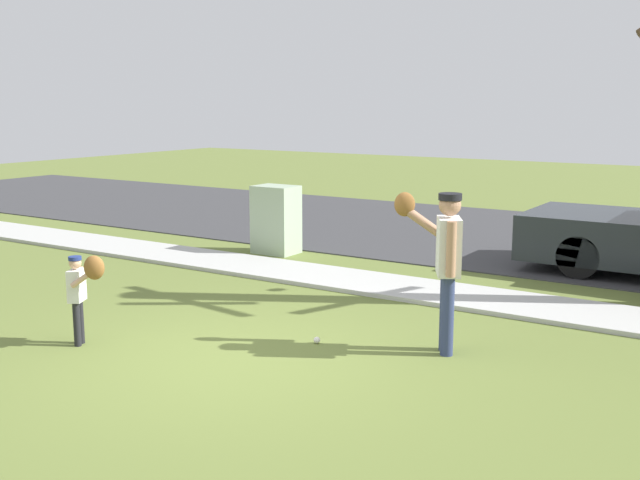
{
  "coord_description": "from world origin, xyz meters",
  "views": [
    {
      "loc": [
        4.8,
        -5.87,
        2.62
      ],
      "look_at": [
        -0.02,
        1.64,
        1.0
      ],
      "focal_mm": 43.22,
      "sensor_mm": 36.0,
      "label": 1
    }
  ],
  "objects_px": {
    "person_adult": "(444,254)",
    "utility_cabinet": "(276,220)",
    "baseball": "(317,340)",
    "person_child": "(82,285)"
  },
  "relations": [
    {
      "from": "baseball",
      "to": "person_adult",
      "type": "bearing_deg",
      "value": 20.42
    },
    {
      "from": "person_adult",
      "to": "baseball",
      "type": "relative_size",
      "value": 22.84
    },
    {
      "from": "person_child",
      "to": "baseball",
      "type": "bearing_deg",
      "value": 5.73
    },
    {
      "from": "person_adult",
      "to": "utility_cabinet",
      "type": "bearing_deg",
      "value": -65.2
    },
    {
      "from": "person_child",
      "to": "utility_cabinet",
      "type": "distance_m",
      "value": 5.46
    },
    {
      "from": "person_child",
      "to": "utility_cabinet",
      "type": "bearing_deg",
      "value": 74.84
    },
    {
      "from": "person_adult",
      "to": "utility_cabinet",
      "type": "distance_m",
      "value": 5.77
    },
    {
      "from": "person_adult",
      "to": "baseball",
      "type": "distance_m",
      "value": 1.69
    },
    {
      "from": "person_adult",
      "to": "baseball",
      "type": "xyz_separation_m",
      "value": [
        -1.27,
        -0.47,
        -1.02
      ]
    },
    {
      "from": "baseball",
      "to": "utility_cabinet",
      "type": "xyz_separation_m",
      "value": [
        -3.36,
        3.89,
        0.55
      ]
    }
  ]
}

